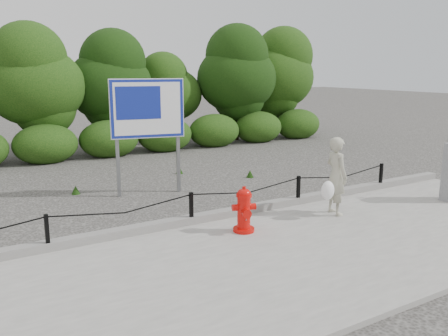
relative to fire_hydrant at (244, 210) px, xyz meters
name	(u,v)px	position (x,y,z in m)	size (l,w,h in m)	color
ground	(192,228)	(-0.60, 0.82, -0.46)	(90.00, 90.00, 0.00)	#2D2B28
sidewalk	(254,264)	(-0.60, -1.18, -0.42)	(14.00, 4.00, 0.08)	gray
curb	(190,220)	(-0.60, 0.87, -0.31)	(14.00, 0.22, 0.14)	slate
chain_barrier	(191,204)	(-0.60, 0.82, -0.01)	(10.06, 0.06, 0.60)	black
treeline	(105,81)	(0.70, 9.72, 1.96)	(20.34, 3.45, 4.44)	black
fire_hydrant	(244,210)	(0.00, 0.00, 0.00)	(0.48, 0.48, 0.80)	red
pedestrian	(336,177)	(2.05, -0.08, 0.36)	(0.70, 0.60, 1.51)	#A6A48E
advertising_sign	(147,114)	(-0.34, 3.41, 1.40)	(1.62, 0.46, 2.64)	slate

